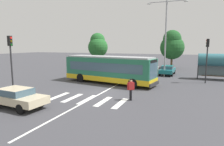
{
  "coord_description": "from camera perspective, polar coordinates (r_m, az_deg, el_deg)",
  "views": [
    {
      "loc": [
        7.32,
        -15.91,
        4.31
      ],
      "look_at": [
        -0.48,
        3.72,
        1.3
      ],
      "focal_mm": 31.57,
      "sensor_mm": 36.0,
      "label": 1
    }
  ],
  "objects": [
    {
      "name": "bus_stop_shelter",
      "position": [
        27.77,
        28.4,
        3.23
      ],
      "size": [
        4.61,
        1.54,
        3.25
      ],
      "color": "#28282B",
      "rests_on": "ground_plane"
    },
    {
      "name": "city_transit_bus",
      "position": [
        22.3,
        -0.9,
        1.1
      ],
      "size": [
        11.04,
        4.31,
        3.06
      ],
      "color": "black",
      "rests_on": "ground_plane"
    },
    {
      "name": "background_tree_right",
      "position": [
        37.6,
        17.01,
        7.76
      ],
      "size": [
        4.32,
        4.32,
        7.0
      ],
      "color": "brown",
      "rests_on": "ground_plane"
    },
    {
      "name": "crosswalk_painted_stripes",
      "position": [
        15.93,
        -7.13,
        -7.63
      ],
      "size": [
        6.0,
        2.78,
        0.01
      ],
      "color": "silver",
      "rests_on": "ground_plane"
    },
    {
      "name": "twin_arm_street_lamp",
      "position": [
        27.8,
        15.32,
        11.7
      ],
      "size": [
        5.27,
        0.32,
        10.11
      ],
      "color": "#939399",
      "rests_on": "ground_plane"
    },
    {
      "name": "parked_car_red",
      "position": [
        31.44,
        1.07,
        1.63
      ],
      "size": [
        1.92,
        4.52,
        1.35
      ],
      "color": "black",
      "rests_on": "ground_plane"
    },
    {
      "name": "pedestrian_crossing_street",
      "position": [
        15.48,
        5.46,
        -4.39
      ],
      "size": [
        0.51,
        0.43,
        1.72
      ],
      "color": "black",
      "rests_on": "ground_plane"
    },
    {
      "name": "parked_car_white",
      "position": [
        30.47,
        10.91,
        1.28
      ],
      "size": [
        1.94,
        4.54,
        1.35
      ],
      "color": "black",
      "rests_on": "ground_plane"
    },
    {
      "name": "ground_plane",
      "position": [
        18.03,
        -2.97,
        -5.73
      ],
      "size": [
        160.0,
        160.0,
        0.0
      ],
      "primitive_type": "plane",
      "color": "#3D3D42"
    },
    {
      "name": "parked_car_teal",
      "position": [
        29.76,
        15.78,
        0.96
      ],
      "size": [
        2.01,
        4.57,
        1.35
      ],
      "color": "black",
      "rests_on": "ground_plane"
    },
    {
      "name": "lane_center_line",
      "position": [
        19.81,
        -0.47,
        -4.45
      ],
      "size": [
        0.16,
        24.0,
        0.01
      ],
      "primitive_type": "cube",
      "color": "silver",
      "rests_on": "ground_plane"
    },
    {
      "name": "traffic_light_near_corner",
      "position": [
        19.85,
        -27.24,
        4.62
      ],
      "size": [
        0.33,
        0.32,
        5.12
      ],
      "color": "#28282B",
      "rests_on": "ground_plane"
    },
    {
      "name": "traffic_light_far_corner",
      "position": [
        24.49,
        25.83,
        5.02
      ],
      "size": [
        0.33,
        0.32,
        4.99
      ],
      "color": "#28282B",
      "rests_on": "ground_plane"
    },
    {
      "name": "foreground_sedan",
      "position": [
        15.28,
        -26.01,
        -6.14
      ],
      "size": [
        4.64,
        2.19,
        1.35
      ],
      "color": "black",
      "rests_on": "ground_plane"
    },
    {
      "name": "parked_car_silver",
      "position": [
        30.44,
        5.61,
        1.38
      ],
      "size": [
        1.9,
        4.51,
        1.35
      ],
      "color": "black",
      "rests_on": "ground_plane"
    },
    {
      "name": "background_tree_left",
      "position": [
        37.98,
        -4.12,
        8.02
      ],
      "size": [
        3.75,
        3.75,
        6.61
      ],
      "color": "brown",
      "rests_on": "ground_plane"
    }
  ]
}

